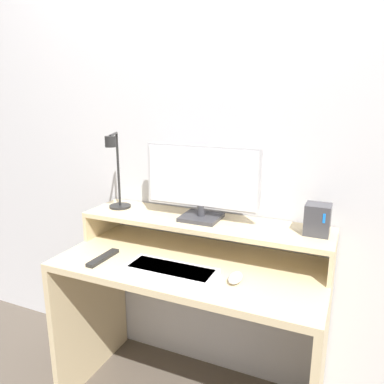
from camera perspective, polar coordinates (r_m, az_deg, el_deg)
The scene contains 9 objects.
wall_back at distance 1.84m, azimuth 3.90°, elevation 7.73°, with size 6.00×0.05×2.50m.
desk at distance 1.79m, azimuth -0.23°, elevation -17.04°, with size 1.18×0.58×0.75m.
monitor_shelf at distance 1.76m, azimuth 1.68°, elevation -4.96°, with size 1.18×0.29×0.15m.
monitor at distance 1.71m, azimuth 1.44°, elevation 1.58°, with size 0.55×0.17×0.35m.
desk_lamp at distance 1.88m, azimuth -11.48°, elevation 2.58°, with size 0.14×0.22×0.39m.
router_dock at distance 1.64m, azimuth 18.59°, elevation -3.97°, with size 0.10×0.10×0.13m.
keyboard at distance 1.59m, azimuth -3.23°, elevation -11.74°, with size 0.39×0.15×0.02m.
mouse at distance 1.52m, azimuth 6.63°, elevation -12.83°, with size 0.05×0.10×0.04m.
remote_control at distance 1.75m, azimuth -13.41°, elevation -9.73°, with size 0.04×0.19×0.02m.
Camera 1 is at (0.62, -1.10, 1.46)m, focal length 35.00 mm.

